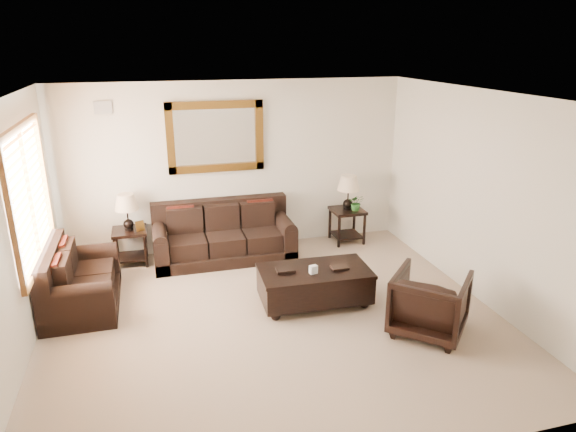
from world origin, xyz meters
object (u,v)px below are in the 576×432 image
object	(u,v)px
end_table_left	(128,219)
coffee_table	(314,282)
loveseat	(77,284)
sofa	(224,238)
end_table_right	(348,199)
armchair	(430,300)

from	to	relation	value
end_table_left	coffee_table	size ratio (longest dim) A/B	0.77
loveseat	sofa	bearing A→B (deg)	-62.13
loveseat	end_table_right	distance (m)	4.37
sofa	end_table_left	xyz separation A→B (m)	(-1.41, 0.13, 0.40)
sofa	coffee_table	size ratio (longest dim) A/B	1.49
sofa	end_table_right	bearing A→B (deg)	3.28
end_table_right	armchair	distance (m)	2.99
loveseat	armchair	bearing A→B (deg)	-113.64
sofa	end_table_left	bearing A→B (deg)	174.63
end_table_left	coffee_table	xyz separation A→B (m)	(2.31, -1.96, -0.42)
end_table_right	armchair	xyz separation A→B (m)	(-0.15, -2.97, -0.34)
sofa	end_table_left	world-z (taller)	end_table_left
sofa	loveseat	size ratio (longest dim) A/B	1.46
end_table_left	armchair	xyz separation A→B (m)	(3.38, -2.98, -0.31)
sofa	end_table_right	xyz separation A→B (m)	(2.13, 0.12, 0.44)
coffee_table	end_table_left	bearing A→B (deg)	141.72
loveseat	coffee_table	bearing A→B (deg)	-104.16
end_table_right	coffee_table	xyz separation A→B (m)	(-1.22, -1.95, -0.46)
sofa	end_table_left	distance (m)	1.47
loveseat	end_table_left	xyz separation A→B (m)	(0.64, 1.22, 0.42)
sofa	loveseat	world-z (taller)	sofa
end_table_right	sofa	bearing A→B (deg)	-176.72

